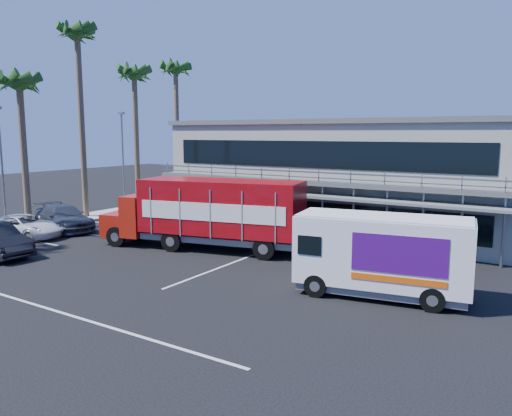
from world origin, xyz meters
The scene contains 14 objects.
ground centered at (0.00, 0.00, 0.00)m, with size 120.00×120.00×0.00m, color black.
building centered at (3.00, 14.94, 3.66)m, with size 22.40×12.00×7.30m.
curb_strip centered at (-15.00, 6.00, 0.08)m, with size 3.00×32.00×0.16m, color #A5A399.
palm_c centered at (-14.90, 3.00, 9.21)m, with size 2.80×2.80×10.75m.
palm_d centered at (-15.20, 8.00, 12.80)m, with size 2.80×2.80×14.75m.
palm_e centered at (-14.70, 13.00, 10.57)m, with size 2.80×2.80×12.25m.
palm_f centered at (-15.10, 18.50, 11.47)m, with size 2.80×2.80×13.25m.
light_pole_near centered at (-14.20, 1.00, 4.50)m, with size 0.50×0.25×8.09m.
light_pole_far centered at (-14.20, 11.00, 4.50)m, with size 0.50×0.25×8.09m.
red_truck centered at (-0.87, 4.82, 2.16)m, with size 11.95×5.16×3.92m.
white_van centered at (9.99, 2.00, 1.73)m, with size 6.99×3.41×3.27m.
parked_car_c centered at (-12.50, 1.12, 0.71)m, with size 2.36×5.13×1.43m, color white.
parked_car_d centered at (-12.50, 4.00, 0.83)m, with size 2.34×5.75×1.67m, color #343A45.
parked_car_e centered at (-12.50, 10.80, 0.84)m, with size 1.99×4.96×1.69m, color gray.
Camera 1 is at (16.12, -16.81, 6.48)m, focal length 35.00 mm.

